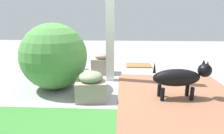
% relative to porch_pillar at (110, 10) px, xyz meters
% --- Properties ---
extents(ground_plane, '(12.00, 12.00, 0.00)m').
position_rel_porch_pillar_xyz_m(ground_plane, '(-0.32, 0.22, -1.27)').
color(ground_plane, '#989798').
extents(brick_path, '(1.80, 2.40, 0.02)m').
position_rel_porch_pillar_xyz_m(brick_path, '(-1.06, 0.90, -1.26)').
color(brick_path, '#8B5A41').
rests_on(brick_path, ground).
extents(porch_pillar, '(0.15, 0.15, 2.55)m').
position_rel_porch_pillar_xyz_m(porch_pillar, '(0.00, 0.00, 0.00)').
color(porch_pillar, white).
rests_on(porch_pillar, ground).
extents(stone_planter_nearest, '(0.43, 0.34, 0.43)m').
position_rel_porch_pillar_xyz_m(stone_planter_nearest, '(0.19, -0.44, -1.07)').
color(stone_planter_nearest, gray).
rests_on(stone_planter_nearest, ground).
extents(stone_planter_mid, '(0.47, 0.41, 0.42)m').
position_rel_porch_pillar_xyz_m(stone_planter_mid, '(0.22, 0.90, -1.07)').
color(stone_planter_mid, gray).
rests_on(stone_planter_mid, ground).
extents(round_shrub, '(1.08, 1.08, 1.08)m').
position_rel_porch_pillar_xyz_m(round_shrub, '(0.89, 0.46, -0.74)').
color(round_shrub, '#4C8D41').
rests_on(round_shrub, ground).
extents(terracotta_pot_tall, '(0.26, 0.26, 0.67)m').
position_rel_porch_pillar_xyz_m(terracotta_pot_tall, '(1.01, -0.77, -1.04)').
color(terracotta_pot_tall, '#C4684D').
rests_on(terracotta_pot_tall, ground).
extents(dog, '(0.85, 0.30, 0.58)m').
position_rel_porch_pillar_xyz_m(dog, '(-1.05, 0.84, -0.94)').
color(dog, black).
rests_on(dog, ground).
extents(doormat, '(0.60, 0.42, 0.03)m').
position_rel_porch_pillar_xyz_m(doormat, '(-0.63, -1.07, -1.26)').
color(doormat, brown).
rests_on(doormat, ground).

